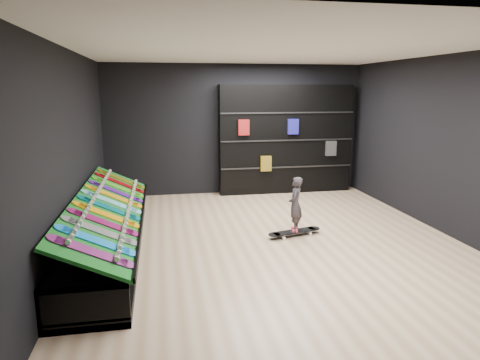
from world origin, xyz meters
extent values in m
cube|color=tan|center=(0.00, 0.00, 0.00)|extent=(6.00, 7.00, 0.01)
cube|color=white|center=(0.00, 0.00, 3.00)|extent=(6.00, 7.00, 0.01)
cube|color=black|center=(0.00, 3.50, 1.50)|extent=(6.00, 0.02, 3.00)
cube|color=black|center=(0.00, -3.50, 1.50)|extent=(6.00, 0.02, 3.00)
cube|color=black|center=(-3.00, 0.00, 1.50)|extent=(0.02, 7.00, 3.00)
cube|color=black|center=(3.00, 0.00, 1.50)|extent=(0.02, 7.00, 3.00)
cube|color=#0D5615|center=(-2.50, 0.00, 0.71)|extent=(0.92, 4.50, 0.46)
cube|color=black|center=(1.18, 3.32, 1.27)|extent=(3.16, 0.37, 2.53)
imported|color=black|center=(0.43, 0.19, 0.37)|extent=(0.22, 0.25, 0.56)
camera|label=1|loc=(-1.73, -6.38, 2.42)|focal=32.00mm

